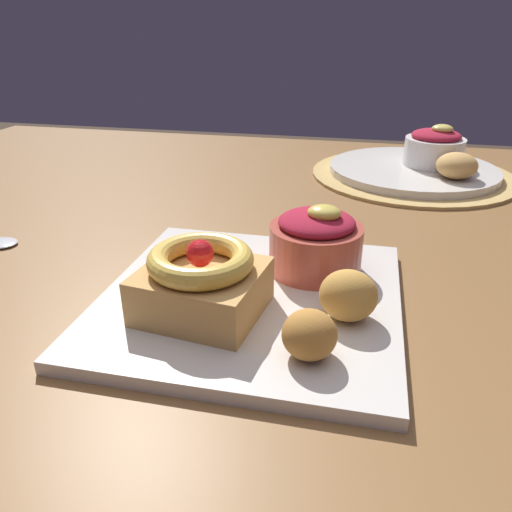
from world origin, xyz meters
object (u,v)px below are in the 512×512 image
berry_ramekin (316,242)px  fritter_middle (309,335)px  front_plate (251,299)px  back_ramekin (435,148)px  back_plate (413,170)px  back_pastry (457,166)px  cake_slice (202,281)px  fritter_front (348,295)px

berry_ramekin → fritter_middle: berry_ramekin is taller
berry_ramekin → front_plate: bearing=-129.7°
berry_ramekin → back_ramekin: 0.43m
fritter_middle → back_plate: bearing=78.9°
front_plate → back_ramekin: back_ramekin is taller
front_plate → fritter_middle: size_ratio=6.46×
berry_ramekin → back_pastry: (0.17, 0.34, -0.01)m
front_plate → cake_slice: 0.06m
cake_slice → back_pastry: bearing=59.6°
berry_ramekin → fritter_front: (0.04, -0.08, -0.01)m
back_plate → back_pastry: bearing=-44.1°
berry_ramekin → back_pastry: berry_ramekin is taller
front_plate → back_pastry: bearing=60.8°
cake_slice → fritter_middle: (0.09, -0.04, -0.01)m
front_plate → fritter_middle: 0.10m
cake_slice → berry_ramekin: (0.08, 0.10, 0.00)m
back_plate → back_pastry: back_pastry is taller
front_plate → back_pastry: 0.46m
berry_ramekin → back_pastry: size_ratio=1.49×
cake_slice → back_ramekin: bearing=65.6°
front_plate → back_plate: size_ratio=0.97×
berry_ramekin → back_plate: 0.41m
front_plate → cake_slice: (-0.03, -0.04, 0.03)m
berry_ramekin → fritter_front: size_ratio=1.89×
berry_ramekin → back_pastry: bearing=62.9°
cake_slice → back_plate: 0.53m
back_plate → back_pastry: 0.08m
back_pastry → back_plate: bearing=135.9°
berry_ramekin → fritter_middle: bearing=-85.2°
back_plate → back_ramekin: back_ramekin is taller
cake_slice → back_plate: size_ratio=0.40×
cake_slice → fritter_front: 0.12m
cake_slice → back_plate: (0.20, 0.49, -0.03)m
front_plate → back_pastry: (0.22, 0.40, 0.03)m
back_plate → back_ramekin: 0.05m
front_plate → berry_ramekin: bearing=50.3°
fritter_middle → back_ramekin: 0.56m
berry_ramekin → back_pastry: 0.38m
fritter_middle → fritter_front: bearing=67.2°
fritter_front → back_plate: fritter_front is taller
front_plate → cake_slice: cake_slice is taller
berry_ramekin → fritter_middle: (0.01, -0.14, -0.01)m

